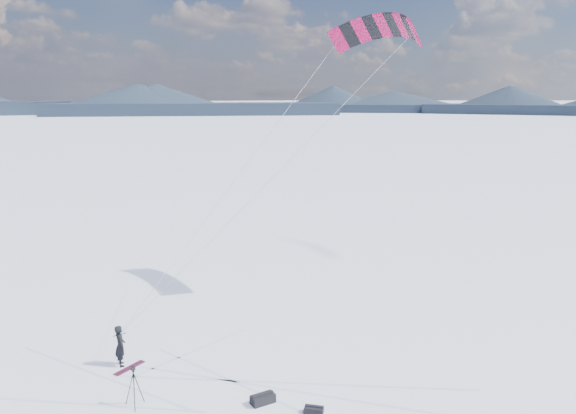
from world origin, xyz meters
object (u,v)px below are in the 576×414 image
snowboard (130,368)px  tripod (134,381)px  snowkiter (121,365)px  gear_bag_b (314,410)px  gear_bag_a (263,399)px

snowboard → tripod: 3.10m
snowkiter → snowboard: (0.25, -0.42, 0.02)m
snowboard → snowkiter: bearing=89.0°
snowkiter → gear_bag_b: (5.44, -6.54, 0.13)m
tripod → gear_bag_b: 6.43m
snowkiter → gear_bag_a: size_ratio=1.91×
snowboard → gear_bag_b: bearing=-81.4°
snowboard → tripod: (-0.33, -2.93, 0.94)m
snowkiter → snowboard: size_ratio=1.20×
snowkiter → snowboard: snowkiter is taller
gear_bag_a → tripod: bearing=151.7°
tripod → gear_bag_b: (5.52, -3.18, -0.82)m
gear_bag_b → snowboard: bearing=168.5°
snowkiter → tripod: size_ratio=1.16×
gear_bag_b → gear_bag_a: bearing=172.6°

